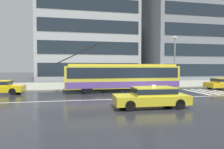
# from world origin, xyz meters

# --- Properties ---
(ground_plane) EXTENTS (160.00, 160.00, 0.00)m
(ground_plane) POSITION_xyz_m (0.00, 0.00, 0.00)
(ground_plane) COLOR #24252A
(sidewalk_slab) EXTENTS (80.00, 10.00, 0.14)m
(sidewalk_slab) POSITION_xyz_m (0.00, 9.83, 0.07)
(sidewalk_slab) COLOR gray
(sidewalk_slab) RESTS_ON ground_plane
(crosswalk_stripe_edge_near) EXTENTS (0.44, 4.40, 0.01)m
(crosswalk_stripe_edge_near) POSITION_xyz_m (5.58, 1.41, 0.00)
(crosswalk_stripe_edge_near) COLOR beige
(crosswalk_stripe_edge_near) RESTS_ON ground_plane
(crosswalk_stripe_inner_a) EXTENTS (0.44, 4.40, 0.01)m
(crosswalk_stripe_inner_a) POSITION_xyz_m (6.48, 1.41, 0.00)
(crosswalk_stripe_inner_a) COLOR beige
(crosswalk_stripe_inner_a) RESTS_ON ground_plane
(crosswalk_stripe_center) EXTENTS (0.44, 4.40, 0.01)m
(crosswalk_stripe_center) POSITION_xyz_m (7.38, 1.41, 0.00)
(crosswalk_stripe_center) COLOR beige
(crosswalk_stripe_center) RESTS_ON ground_plane
(crosswalk_stripe_inner_b) EXTENTS (0.44, 4.40, 0.01)m
(crosswalk_stripe_inner_b) POSITION_xyz_m (8.28, 1.41, 0.00)
(crosswalk_stripe_inner_b) COLOR beige
(crosswalk_stripe_inner_b) RESTS_ON ground_plane
(lane_centre_line) EXTENTS (72.00, 0.14, 0.01)m
(lane_centre_line) POSITION_xyz_m (0.00, -1.20, 0.00)
(lane_centre_line) COLOR silver
(lane_centre_line) RESTS_ON ground_plane
(trolleybus) EXTENTS (12.35, 2.52, 4.95)m
(trolleybus) POSITION_xyz_m (-1.60, 3.23, 1.55)
(trolleybus) COLOR yellow
(trolleybus) RESTS_ON ground_plane
(taxi_oncoming_near) EXTENTS (4.63, 1.90, 1.39)m
(taxi_oncoming_near) POSITION_xyz_m (-1.62, -4.44, 0.70)
(taxi_oncoming_near) COLOR gold
(taxi_oncoming_near) RESTS_ON ground_plane
(bus_shelter) EXTENTS (3.64, 1.60, 2.60)m
(bus_shelter) POSITION_xyz_m (-2.34, 6.26, 2.06)
(bus_shelter) COLOR gray
(bus_shelter) RESTS_ON sidewalk_slab
(pedestrian_at_shelter) EXTENTS (1.46, 1.46, 1.98)m
(pedestrian_at_shelter) POSITION_xyz_m (-3.40, 5.60, 1.73)
(pedestrian_at_shelter) COLOR #232926
(pedestrian_at_shelter) RESTS_ON sidewalk_slab
(pedestrian_approaching_curb) EXTENTS (0.51, 0.51, 1.64)m
(pedestrian_approaching_curb) POSITION_xyz_m (-0.35, 6.34, 1.11)
(pedestrian_approaching_curb) COLOR #292921
(pedestrian_approaching_curb) RESTS_ON sidewalk_slab
(pedestrian_walking_past) EXTENTS (1.00, 1.00, 1.90)m
(pedestrian_walking_past) POSITION_xyz_m (-5.01, 7.10, 1.65)
(pedestrian_walking_past) COLOR #292750
(pedestrian_walking_past) RESTS_ON sidewalk_slab
(street_lamp) EXTENTS (0.60, 0.32, 6.14)m
(street_lamp) POSITION_xyz_m (5.68, 5.79, 3.81)
(street_lamp) COLOR gray
(street_lamp) RESTS_ON sidewalk_slab
(office_tower_corner_left) EXTENTS (19.36, 12.63, 23.60)m
(office_tower_corner_left) POSITION_xyz_m (-3.92, 23.97, 11.81)
(office_tower_corner_left) COLOR #ABAFB3
(office_tower_corner_left) RESTS_ON ground_plane
(office_tower_corner_right) EXTENTS (25.57, 14.51, 25.86)m
(office_tower_corner_right) POSITION_xyz_m (20.59, 21.70, 12.94)
(office_tower_corner_right) COLOR gray
(office_tower_corner_right) RESTS_ON ground_plane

